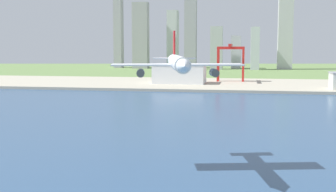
# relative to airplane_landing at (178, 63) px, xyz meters

# --- Properties ---
(ground_plane) EXTENTS (2400.00, 2400.00, 0.00)m
(ground_plane) POSITION_rel_airplane_landing_xyz_m (-13.46, 121.29, -34.15)
(ground_plane) COLOR #638047
(water_bay) EXTENTS (840.00, 360.00, 0.15)m
(water_bay) POSITION_rel_airplane_landing_xyz_m (-13.46, 61.29, -34.07)
(water_bay) COLOR #2D4C70
(water_bay) RESTS_ON ground
(industrial_pier) EXTENTS (840.00, 140.00, 2.50)m
(industrial_pier) POSITION_rel_airplane_landing_xyz_m (-13.46, 311.29, -32.90)
(industrial_pier) COLOR #ADA591
(industrial_pier) RESTS_ON ground
(airplane_landing) EXTENTS (42.27, 46.42, 14.84)m
(airplane_landing) POSITION_rel_airplane_landing_xyz_m (0.00, 0.00, 0.00)
(airplane_landing) COLOR white
(port_crane_red) EXTENTS (28.39, 44.69, 39.01)m
(port_crane_red) POSITION_rel_airplane_landing_xyz_m (3.98, 334.93, -3.00)
(port_crane_red) COLOR red
(port_crane_red) RESTS_ON industrial_pier
(warehouse_main) EXTENTS (51.30, 34.02, 19.23)m
(warehouse_main) POSITION_rel_airplane_landing_xyz_m (-45.22, 305.07, -22.01)
(warehouse_main) COLOR white
(warehouse_main) RESTS_ON industrial_pier
(distant_skyline) EXTENTS (312.02, 65.27, 158.80)m
(distant_skyline) POSITION_rel_airplane_landing_xyz_m (-56.42, 645.21, 24.81)
(distant_skyline) COLOR #9B9AA2
(distant_skyline) RESTS_ON ground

